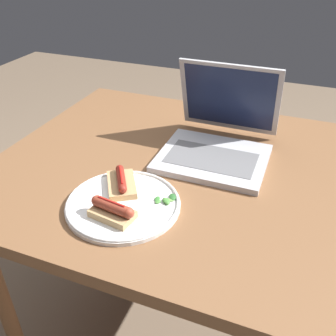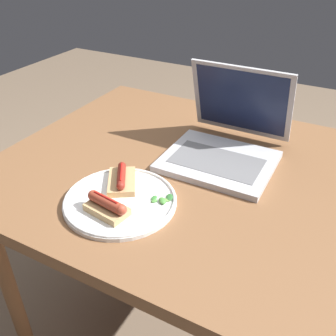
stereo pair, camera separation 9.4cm
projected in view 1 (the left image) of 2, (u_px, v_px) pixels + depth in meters
ground_plane at (173, 323)px, 1.48m from camera, size 6.00×6.00×0.00m
desk at (175, 186)px, 1.12m from camera, size 1.02×0.90×0.75m
laptop at (218, 140)px, 1.10m from camera, size 0.30×0.33×0.25m
plate at (123, 204)px, 0.90m from camera, size 0.28×0.28×0.02m
sausage_toast_left at (112, 210)px, 0.85m from camera, size 0.11×0.07×0.05m
sausage_toast_middle at (121, 183)px, 0.95m from camera, size 0.12×0.14×0.04m
salad_pile at (167, 200)px, 0.91m from camera, size 0.05×0.06×0.01m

